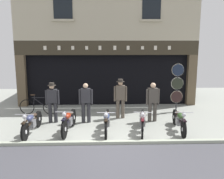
# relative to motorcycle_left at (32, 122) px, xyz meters

# --- Properties ---
(ground) EXTENTS (21.11, 22.00, 0.18)m
(ground) POSITION_rel_motorcycle_left_xyz_m (2.77, -2.10, -0.46)
(ground) COLOR gray
(shop_facade) EXTENTS (9.41, 4.42, 6.81)m
(shop_facade) POSITION_rel_motorcycle_left_xyz_m (2.77, 5.86, 1.38)
(shop_facade) COLOR black
(shop_facade) RESTS_ON ground
(motorcycle_left) EXTENTS (0.62, 2.05, 0.90)m
(motorcycle_left) POSITION_rel_motorcycle_left_xyz_m (0.00, 0.00, 0.00)
(motorcycle_left) COLOR black
(motorcycle_left) RESTS_ON ground
(motorcycle_center_left) EXTENTS (0.62, 2.01, 0.93)m
(motorcycle_center_left) POSITION_rel_motorcycle_left_xyz_m (1.30, 0.12, 0.02)
(motorcycle_center_left) COLOR black
(motorcycle_center_left) RESTS_ON ground
(motorcycle_center) EXTENTS (0.62, 2.07, 0.93)m
(motorcycle_center) POSITION_rel_motorcycle_left_xyz_m (2.67, 0.04, 0.01)
(motorcycle_center) COLOR black
(motorcycle_center) RESTS_ON ground
(motorcycle_center_right) EXTENTS (0.62, 1.98, 0.93)m
(motorcycle_center_right) POSITION_rel_motorcycle_left_xyz_m (3.96, 0.01, 0.01)
(motorcycle_center_right) COLOR black
(motorcycle_center_right) RESTS_ON ground
(motorcycle_right) EXTENTS (0.62, 2.05, 0.90)m
(motorcycle_right) POSITION_rel_motorcycle_left_xyz_m (5.33, 0.08, -0.00)
(motorcycle_right) COLOR black
(motorcycle_right) RESTS_ON ground
(salesman_left) EXTENTS (0.56, 0.33, 1.64)m
(salesman_left) POSITION_rel_motorcycle_left_xyz_m (0.50, 1.28, 0.49)
(salesman_left) COLOR #2D2D33
(salesman_left) RESTS_ON ground
(shopkeeper_center) EXTENTS (0.56, 0.25, 1.61)m
(shopkeeper_center) POSITION_rel_motorcycle_left_xyz_m (1.85, 1.24, 0.47)
(shopkeeper_center) COLOR #2D2D33
(shopkeeper_center) RESTS_ON ground
(salesman_right) EXTENTS (0.56, 0.34, 1.70)m
(salesman_right) POSITION_rel_motorcycle_left_xyz_m (3.28, 1.78, 0.52)
(salesman_right) COLOR brown
(salesman_right) RESTS_ON ground
(assistant_far_right) EXTENTS (0.56, 0.27, 1.61)m
(assistant_far_right) POSITION_rel_motorcycle_left_xyz_m (4.57, 1.29, 0.47)
(assistant_far_right) COLOR #47423D
(assistant_far_right) RESTS_ON ground
(tyre_sign_pole) EXTENTS (0.57, 0.06, 2.29)m
(tyre_sign_pole) POSITION_rel_motorcycle_left_xyz_m (5.97, 2.67, 0.91)
(tyre_sign_pole) COLOR #232328
(tyre_sign_pole) RESTS_ON ground
(advert_board_near) EXTENTS (0.68, 0.03, 1.08)m
(advert_board_near) POSITION_rel_motorcycle_left_xyz_m (1.53, 4.28, 1.45)
(advert_board_near) COLOR beige
(advert_board_far) EXTENTS (0.78, 0.03, 0.99)m
(advert_board_far) POSITION_rel_motorcycle_left_xyz_m (0.25, 4.28, 1.48)
(advert_board_far) COLOR silver
(leaning_bicycle) EXTENTS (1.76, 0.50, 0.93)m
(leaning_bicycle) POSITION_rel_motorcycle_left_xyz_m (-0.40, 2.53, -0.05)
(leaning_bicycle) COLOR black
(leaning_bicycle) RESTS_ON ground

